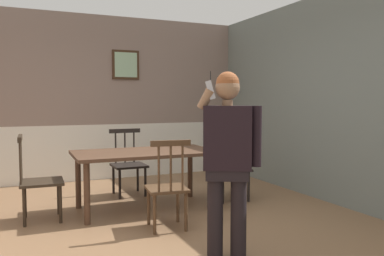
{
  "coord_description": "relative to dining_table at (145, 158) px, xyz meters",
  "views": [
    {
      "loc": [
        -1.27,
        -4.07,
        1.38
      ],
      "look_at": [
        0.31,
        -0.49,
        1.11
      ],
      "focal_mm": 37.49,
      "sensor_mm": 36.0,
      "label": 1
    }
  ],
  "objects": [
    {
      "name": "ground_plane",
      "position": [
        -0.21,
        -0.76,
        -0.66
      ],
      "size": [
        6.49,
        6.49,
        0.0
      ],
      "primitive_type": "plane",
      "color": "#846042"
    },
    {
      "name": "dining_table",
      "position": [
        0.0,
        0.0,
        0.0
      ],
      "size": [
        1.76,
        0.96,
        0.74
      ],
      "rotation": [
        0.0,
        0.0,
        -0.01
      ],
      "color": "#4C3323",
      "rests_on": "ground_plane"
    },
    {
      "name": "chair_near_window",
      "position": [
        0.01,
        0.86,
        -0.2
      ],
      "size": [
        0.47,
        0.47,
        0.95
      ],
      "rotation": [
        0.0,
        0.0,
        3.15
      ],
      "color": "black",
      "rests_on": "ground_plane"
    },
    {
      "name": "room_back_partition",
      "position": [
        -0.21,
        2.2,
        0.71
      ],
      "size": [
        5.28,
        0.17,
        2.83
      ],
      "color": "gray",
      "rests_on": "ground_plane"
    },
    {
      "name": "room_right_partition",
      "position": [
        2.43,
        -0.77,
        0.76
      ],
      "size": [
        0.13,
        5.9,
        2.83
      ],
      "color": "slate",
      "rests_on": "ground_plane"
    },
    {
      "name": "chair_by_doorway",
      "position": [
        -0.02,
        -0.86,
        -0.2
      ],
      "size": [
        0.47,
        0.47,
        0.97
      ],
      "rotation": [
        0.0,
        0.0,
        -0.12
      ],
      "color": "#513823",
      "rests_on": "ground_plane"
    },
    {
      "name": "person_figure",
      "position": [
        0.2,
        -1.79,
        0.27
      ],
      "size": [
        0.52,
        0.39,
        1.63
      ],
      "rotation": [
        0.0,
        0.0,
        2.65
      ],
      "color": "black",
      "rests_on": "ground_plane"
    },
    {
      "name": "chair_opposite_corner",
      "position": [
        -1.27,
        0.02,
        -0.18
      ],
      "size": [
        0.49,
        0.49,
        0.99
      ],
      "rotation": [
        0.0,
        0.0,
        4.67
      ],
      "color": "#2D2319",
      "rests_on": "ground_plane"
    },
    {
      "name": "chair_at_table_head",
      "position": [
        1.26,
        -0.02,
        -0.21
      ],
      "size": [
        0.52,
        0.52,
        0.9
      ],
      "rotation": [
        0.0,
        0.0,
        1.47
      ],
      "color": "black",
      "rests_on": "ground_plane"
    }
  ]
}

